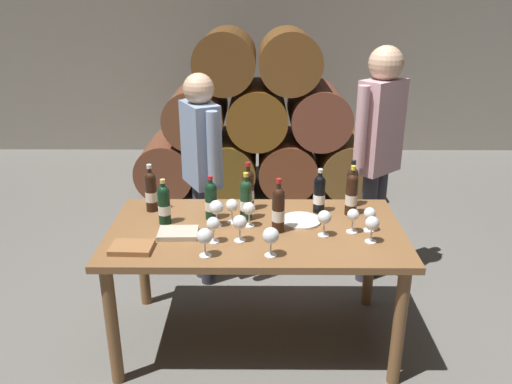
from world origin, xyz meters
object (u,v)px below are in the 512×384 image
Objects in this scene: wine_bottle_1 at (278,209)px; wine_glass_6 at (213,225)px; wine_bottle_8 at (319,193)px; wine_bottle_5 at (164,204)px; dining_table at (256,243)px; wine_bottle_3 at (352,186)px; wine_bottle_2 at (151,191)px; wine_glass_0 at (271,236)px; wine_glass_1 at (240,223)px; sommelier_presenting at (379,145)px; wine_glass_2 at (370,214)px; taster_seated_left at (202,163)px; leather_ledger at (178,233)px; wine_glass_8 at (324,218)px; wine_bottle_0 at (352,194)px; tasting_notebook at (132,248)px; wine_bottle_7 at (248,190)px; serving_plate at (301,221)px; wine_bottle_6 at (211,200)px; wine_glass_3 at (372,224)px; wine_glass_4 at (249,209)px; wine_glass_7 at (216,208)px; wine_glass_10 at (205,237)px; wine_glass_5 at (232,206)px; wine_bottle_4 at (246,199)px.

wine_glass_6 is (-0.36, -0.14, -0.03)m from wine_bottle_1.
wine_bottle_5 is at bearing -169.58° from wine_bottle_8.
dining_table is 5.63× the size of wine_bottle_3.
wine_bottle_2 is 0.94m from wine_glass_0.
sommelier_presenting reaches higher than wine_glass_1.
taster_seated_left is at bearing 144.19° from wine_glass_2.
wine_glass_2 is 0.89m from wine_glass_6.
wine_glass_2 is 1.09m from leather_ledger.
wine_bottle_2 is 1.99× the size of wine_glass_8.
wine_bottle_1 reaches higher than wine_bottle_0.
wine_glass_6 is at bearing -172.37° from wine_glass_8.
wine_bottle_8 is 0.16× the size of sommelier_presenting.
leather_ledger is (0.22, 0.17, 0.00)m from tasting_notebook.
wine_bottle_7 reaches higher than wine_bottle_3.
sommelier_presenting is at bearing 54.44° from wine_glass_0.
wine_glass_2 is (0.04, -0.37, -0.03)m from wine_bottle_3.
wine_bottle_1 is 0.23m from serving_plate.
wine_bottle_8 is 1.28× the size of tasting_notebook.
tasting_notebook is (-0.12, -0.34, -0.11)m from wine_bottle_5.
wine_glass_2 is at bearing -10.13° from wine_bottle_6.
wine_bottle_5 reaches higher than wine_glass_3.
tasting_notebook is at bearing -90.88° from wine_bottle_2.
wine_bottle_7 is 0.55m from taster_seated_left.
wine_bottle_8 is 0.34m from wine_glass_8.
wine_glass_1 reaches higher than wine_glass_6.
wine_glass_4 is (-0.67, 0.20, -0.00)m from wine_glass_3.
tasting_notebook is at bearing -154.07° from wine_glass_4.
wine_glass_1 is at bearing -94.88° from wine_bottle_7.
leather_ledger is 0.13× the size of sommelier_presenting.
wine_glass_8 is (-0.20, -0.30, -0.03)m from wine_bottle_0.
wine_glass_7 is 0.37m from wine_glass_10.
taster_seated_left reaches higher than wine_glass_6.
wine_bottle_6 is 1.90× the size of wine_glass_2.
wine_bottle_0 reaches higher than wine_glass_3.
dining_table is 0.66m from wine_bottle_0.
wine_bottle_2 is 0.20× the size of taster_seated_left.
wine_bottle_5 is at bearing 119.32° from leather_ledger.
sommelier_presenting is (0.22, 0.91, 0.18)m from wine_glass_3.
taster_seated_left is at bearing 84.43° from leather_ledger.
wine_glass_1 is 0.25m from wine_glass_5.
wine_bottle_6 is at bearing -170.71° from wine_bottle_8.
wine_glass_6 is at bearing -111.91° from wine_bottle_7.
wine_bottle_1 is 1.08× the size of wine_bottle_4.
wine_glass_7 reaches higher than wine_glass_10.
wine_glass_10 is (-0.87, -0.68, -0.02)m from wine_bottle_3.
leather_ledger is at bearing -147.54° from wine_glass_7.
wine_bottle_0 is at bearing 10.02° from wine_glass_5.
wine_bottle_0 is 0.64m from wine_glass_4.
wine_bottle_3 is 1.92× the size of wine_glass_10.
wine_bottle_5 is at bearing -157.40° from wine_bottle_7.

